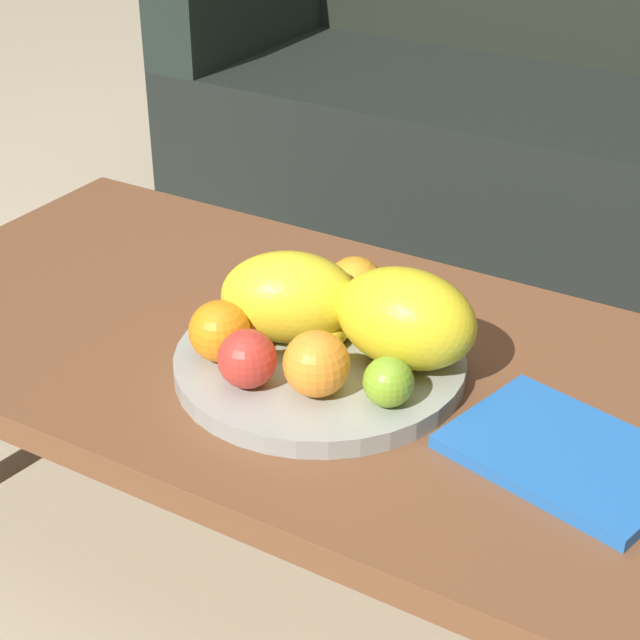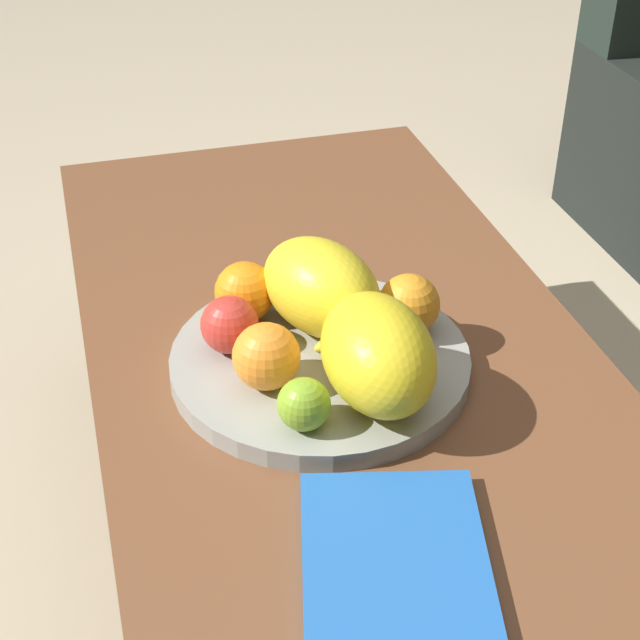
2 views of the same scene
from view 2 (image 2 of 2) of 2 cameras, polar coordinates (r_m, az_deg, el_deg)
ground_plane at (r=1.50m, az=1.14°, el=-13.65°), size 8.00×8.00×0.00m
coffee_table at (r=1.26m, az=1.32°, el=-3.12°), size 1.28×0.64×0.39m
fruit_bowl at (r=1.20m, az=-0.00°, el=-2.46°), size 0.37×0.37×0.03m
melon_large_front at (r=1.09m, az=3.53°, el=-1.99°), size 0.18×0.13×0.12m
melon_smaller_beside at (r=1.20m, az=0.06°, el=1.92°), size 0.21×0.18×0.12m
orange_front at (r=1.23m, az=-4.43°, el=1.67°), size 0.08×0.08×0.08m
orange_left at (r=1.21m, az=5.24°, el=0.90°), size 0.08×0.08×0.08m
orange_right at (r=1.12m, az=-3.17°, el=-2.15°), size 0.08×0.08×0.08m
apple_front at (r=1.06m, az=-0.96°, el=-4.97°), size 0.06×0.06×0.06m
apple_right at (r=1.18m, az=-5.33°, el=-0.28°), size 0.07×0.07×0.07m
banana_bunch at (r=1.18m, az=2.79°, el=-0.86°), size 0.15×0.15×0.06m
magazine at (r=0.96m, az=4.48°, el=-14.35°), size 0.29×0.23×0.02m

